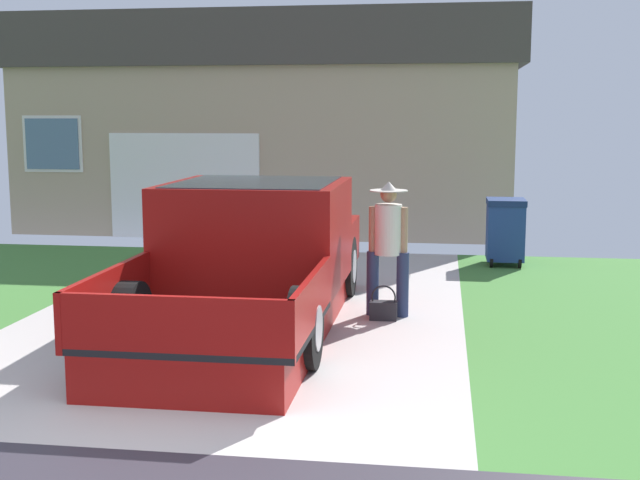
# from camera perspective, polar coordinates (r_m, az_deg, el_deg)

# --- Properties ---
(pickup_truck) EXTENTS (2.19, 5.30, 1.64)m
(pickup_truck) POSITION_cam_1_polar(r_m,az_deg,el_deg) (9.78, -4.46, -1.31)
(pickup_truck) COLOR maroon
(pickup_truck) RESTS_ON ground
(person_with_hat) EXTENTS (0.51, 0.45, 1.63)m
(person_with_hat) POSITION_cam_1_polar(r_m,az_deg,el_deg) (9.99, 4.68, -0.03)
(person_with_hat) COLOR navy
(person_with_hat) RESTS_ON ground
(handbag) EXTENTS (0.32, 0.17, 0.42)m
(handbag) POSITION_cam_1_polar(r_m,az_deg,el_deg) (9.93, 4.36, -4.72)
(handbag) COLOR #232328
(handbag) RESTS_ON ground
(house_with_garage) EXTENTS (10.38, 6.16, 4.41)m
(house_with_garage) POSITION_cam_1_polar(r_m,az_deg,el_deg) (19.04, -2.80, 8.01)
(house_with_garage) COLOR tan
(house_with_garage) RESTS_ON ground
(wheeled_trash_bin) EXTENTS (0.60, 0.72, 1.07)m
(wheeled_trash_bin) POSITION_cam_1_polar(r_m,az_deg,el_deg) (13.77, 12.55, 0.72)
(wheeled_trash_bin) COLOR navy
(wheeled_trash_bin) RESTS_ON ground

